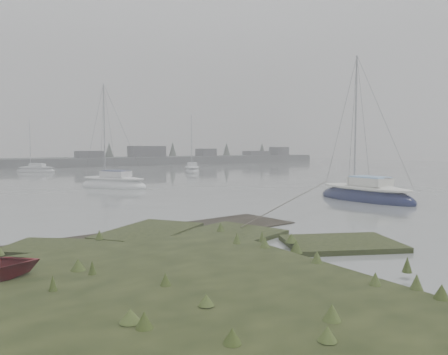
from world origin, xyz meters
TOP-DOWN VIEW (x-y plane):
  - ground at (0.00, 30.00)m, footprint 160.00×160.00m
  - far_shoreline at (26.84, 61.90)m, footprint 60.00×8.00m
  - sailboat_main at (10.89, 6.94)m, footprint 2.22×6.62m
  - sailboat_white at (1.04, 23.12)m, footprint 4.92×6.35m
  - sailboat_far_b at (16.09, 37.66)m, footprint 3.99×5.68m
  - sailboat_far_c at (-0.23, 48.57)m, footprint 4.96×4.46m

SIDE VIEW (x-z plane):
  - ground at x=0.00m, z-range 0.00..0.00m
  - sailboat_far_c at x=-0.23m, z-range -3.34..3.78m
  - sailboat_far_b at x=16.09m, z-range -3.61..4.08m
  - sailboat_white at x=1.04m, z-range -4.09..4.63m
  - sailboat_main at x=10.89m, z-range -4.37..4.95m
  - far_shoreline at x=26.84m, z-range -1.22..2.93m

